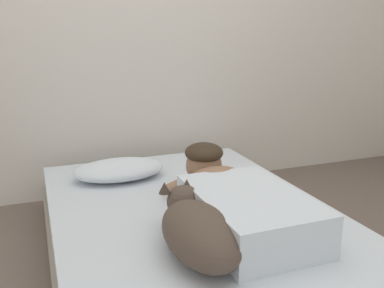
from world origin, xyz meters
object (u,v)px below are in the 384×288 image
Objects in this scene: cell_phone at (195,217)px; dog at (198,229)px; pillow at (119,170)px; coffee_cup at (201,178)px; person_lying at (235,198)px; bed at (195,240)px.

dog is at bearing -109.23° from cell_phone.
pillow is 0.48m from coffee_cup.
cell_phone is at bearing 152.81° from person_lying.
cell_phone is (-0.16, 0.08, -0.10)m from person_lying.
pillow reaches higher than cell_phone.
cell_phone is (-0.02, -0.06, 0.15)m from bed.
pillow is 3.71× the size of cell_phone.
bed is at bearing -68.22° from pillow.
coffee_cup reaches higher than cell_phone.
bed is at bearing 70.45° from dog.
coffee_cup is (0.17, 0.34, 0.18)m from bed.
dog is at bearing -83.52° from pillow.
coffee_cup is 0.89× the size of cell_phone.
coffee_cup is (0.29, 0.70, -0.07)m from dog.
dog is (-0.27, -0.22, -0.00)m from person_lying.
person_lying is at bearing -45.80° from bed.
dog is at bearing -112.85° from coffee_cup.
coffee_cup is at bearing 86.58° from person_lying.
cell_phone reaches higher than bed.
pillow is 4.16× the size of coffee_cup.
person_lying is at bearing 39.83° from dog.
pillow is at bearing 116.99° from person_lying.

